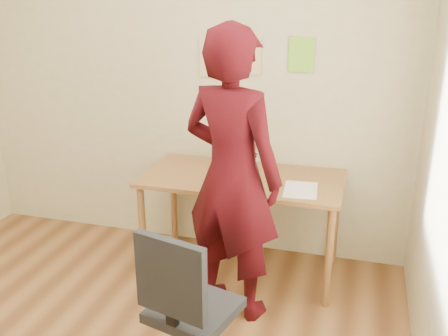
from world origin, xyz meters
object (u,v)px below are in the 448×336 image
(person, at_px, (232,176))
(desk, at_px, (242,188))
(laptop, at_px, (234,169))
(office_chair, at_px, (188,321))
(phone, at_px, (254,189))

(person, bearing_deg, desk, -66.42)
(laptop, relative_size, office_chair, 0.36)
(laptop, height_order, office_chair, laptop)
(desk, relative_size, person, 0.77)
(office_chair, bearing_deg, laptop, 108.42)
(phone, bearing_deg, office_chair, -110.44)
(desk, height_order, laptop, laptop)
(laptop, xyz_separation_m, office_chair, (0.08, -1.21, -0.40))
(desk, xyz_separation_m, office_chair, (0.02, -1.20, -0.26))
(desk, xyz_separation_m, phone, (0.13, -0.21, 0.09))
(laptop, xyz_separation_m, phone, (0.19, -0.23, -0.04))
(desk, xyz_separation_m, laptop, (-0.07, 0.02, 0.14))
(desk, relative_size, phone, 11.46)
(desk, xyz_separation_m, person, (0.05, -0.46, 0.26))
(office_chair, bearing_deg, desk, 105.31)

